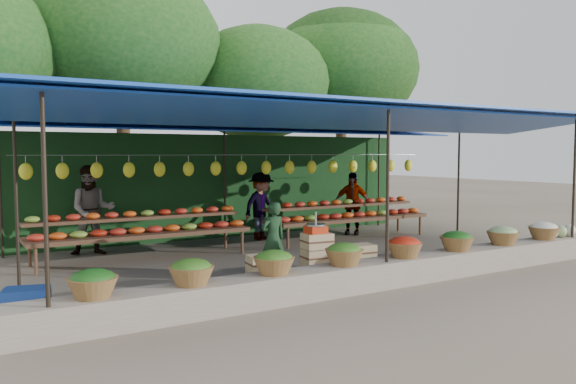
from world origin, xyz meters
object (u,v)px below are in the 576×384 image
weighing_scale (316,228)px  crate_counter (315,261)px  blue_crate_back (26,301)px  blue_crate_front (94,316)px  vendor_seated (273,238)px

weighing_scale → crate_counter: bearing=180.0°
crate_counter → weighing_scale: 0.54m
blue_crate_back → weighing_scale: bearing=12.1°
blue_crate_front → blue_crate_back: bearing=128.5°
crate_counter → blue_crate_front: 3.68m
blue_crate_back → vendor_seated: bearing=22.7°
weighing_scale → blue_crate_front: 3.75m
blue_crate_front → blue_crate_back: blue_crate_back is taller
vendor_seated → crate_counter: bearing=112.5°
crate_counter → blue_crate_back: size_ratio=4.36×
blue_crate_front → weighing_scale: bearing=18.4°
blue_crate_front → blue_crate_back: size_ratio=0.80×
weighing_scale → vendor_seated: 0.86m
vendor_seated → blue_crate_back: bearing=2.0°
blue_crate_front → vendor_seated: bearing=31.4°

